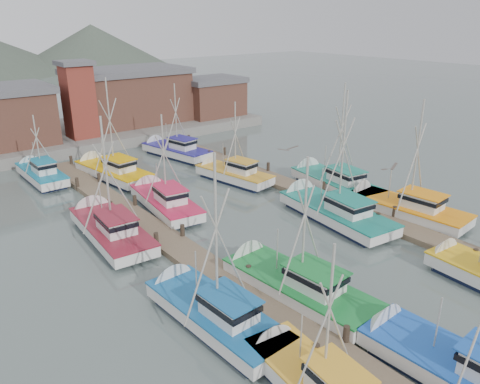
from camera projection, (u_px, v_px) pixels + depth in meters
ground at (298, 242)px, 31.62m from camera, size 260.00×260.00×0.00m
dock_left at (178, 247)px, 30.43m from camera, size 2.30×46.00×1.50m
dock_right at (323, 198)px, 38.59m from camera, size 2.30×46.00×1.50m
quay at (87, 133)px, 58.48m from camera, size 44.00×16.00×1.20m
shed_center at (129, 95)px, 60.53m from camera, size 14.84×9.54×6.90m
shed_right at (212, 96)px, 65.05m from camera, size 8.48×6.36×5.20m
lookout_tower at (79, 99)px, 52.64m from camera, size 3.60×3.60×8.50m
boat_0 at (456, 368)px, 19.39m from camera, size 3.48×9.64×8.46m
boat_2 at (313, 381)px, 18.66m from camera, size 3.17×8.03×7.65m
boat_4 at (290, 283)px, 25.54m from camera, size 3.68×9.77×8.86m
boat_5 at (331, 210)px, 35.11m from camera, size 4.34×10.56×10.67m
boat_6 at (209, 310)px, 23.18m from camera, size 3.95×9.13×9.69m
boat_7 at (400, 207)px, 35.67m from camera, size 4.01×9.80×9.83m
boat_8 at (163, 200)px, 36.96m from camera, size 3.84×9.28×8.39m
boat_9 at (230, 174)px, 43.17m from camera, size 3.82×8.51×8.02m
boat_10 at (109, 228)px, 32.15m from camera, size 3.92×9.90×9.43m
boat_11 at (332, 181)px, 41.25m from camera, size 4.34×9.99×10.20m
boat_12 at (110, 171)px, 44.01m from camera, size 4.23×9.81×10.18m
boat_13 at (173, 150)px, 50.79m from camera, size 4.32×9.24×8.59m
boat_14 at (40, 173)px, 43.30m from camera, size 2.89×8.22×6.85m
gull_near at (389, 168)px, 22.87m from camera, size 1.55×0.66×0.24m
gull_far at (288, 149)px, 29.00m from camera, size 1.54×0.66×0.24m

